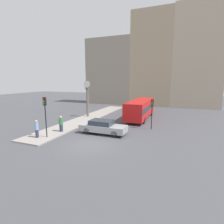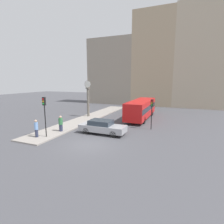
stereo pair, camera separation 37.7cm
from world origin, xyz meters
name	(u,v)px [view 2 (the right image)]	position (x,y,z in m)	size (l,w,h in m)	color
ground_plane	(88,144)	(0.00, 0.00, 0.00)	(120.00, 120.00, 0.00)	#47474C
sidewalk_corner	(90,118)	(-5.22, 9.57, 0.06)	(3.05, 23.14, 0.12)	gray
building_row	(154,63)	(0.93, 27.23, 9.14)	(28.67, 5.00, 19.94)	gray
sedan_car	(102,127)	(-0.19, 3.26, 0.73)	(4.77, 1.78, 1.42)	#9E9EA3
bus_distant	(141,108)	(1.77, 12.11, 1.51)	(2.44, 9.53, 2.62)	red
traffic_light_near	(44,109)	(-4.52, -0.01, 2.82)	(0.26, 0.24, 3.77)	black
traffic_light_far	(152,108)	(4.17, 6.79, 2.43)	(0.26, 0.24, 3.37)	black
street_clock	(88,99)	(-5.79, 10.16, 2.71)	(1.04, 0.46, 5.28)	#666056
pedestrian_blue_stripe	(36,128)	(-5.27, -0.43, 0.97)	(0.34, 0.34, 1.67)	#2D334C
pedestrian_green_hoodie	(61,124)	(-4.44, 2.06, 0.93)	(0.43, 0.43, 1.65)	#2D334C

